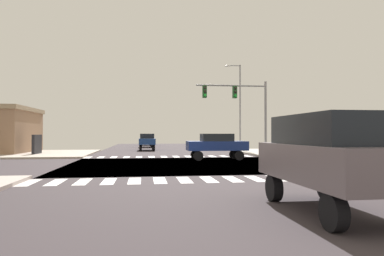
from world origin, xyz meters
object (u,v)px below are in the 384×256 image
sedan_farside_1 (146,138)px  sedan_crossing_2 (217,144)px  traffic_signal_mast (239,101)px  suv_outer_2 (329,154)px  sedan_trailing_5 (147,140)px  street_lamp (238,100)px  suv_nearside_1 (361,140)px  sedan_queued_3 (146,139)px

sedan_farside_1 → sedan_crossing_2: 31.79m
traffic_signal_mast → suv_outer_2: bearing=-99.5°
traffic_signal_mast → sedan_farside_1: traffic_signal_mast is taller
sedan_farside_1 → sedan_crossing_2: bearing=98.8°
sedan_crossing_2 → sedan_trailing_5: size_ratio=1.00×
street_lamp → sedan_farside_1: bearing=116.5°
sedan_farside_1 → suv_outer_2: size_ratio=0.93×
suv_nearside_1 → street_lamp: bearing=-151.8°
suv_nearside_1 → sedan_trailing_5: bearing=-133.5°
street_lamp → sedan_crossing_2: (-4.85, -11.92, -4.36)m
street_lamp → sedan_queued_3: 16.28m
suv_nearside_1 → suv_outer_2: bearing=-35.2°
traffic_signal_mast → street_lamp: (2.21, 8.29, 0.84)m
street_lamp → sedan_farside_1: size_ratio=2.17×
sedan_crossing_2 → suv_outer_2: bearing=-2.8°
sedan_farside_1 → traffic_signal_mast: bearing=105.1°
traffic_signal_mast → suv_nearside_1: size_ratio=1.37×
sedan_trailing_5 → suv_outer_2: 32.68m
suv_nearside_1 → suv_outer_2: same height
street_lamp → traffic_signal_mast: bearing=-105.0°
traffic_signal_mast → sedan_trailing_5: 14.29m
street_lamp → suv_outer_2: (-5.70, -29.07, -4.08)m
sedan_farside_1 → sedan_trailing_5: 16.13m
sedan_queued_3 → sedan_trailing_5: (0.00, -8.96, 0.00)m
sedan_trailing_5 → suv_outer_2: suv_outer_2 is taller
sedan_crossing_2 → sedan_trailing_5: bearing=-162.4°
suv_nearside_1 → sedan_queued_3: 29.10m
traffic_signal_mast → sedan_crossing_2: bearing=-126.0°
sedan_farside_1 → sedan_trailing_5: bearing=90.0°
suv_nearside_1 → sedan_farside_1: suv_nearside_1 is taller
street_lamp → sedan_crossing_2: bearing=-112.1°
sedan_farside_1 → sedan_crossing_2: (4.85, -31.41, 0.00)m
sedan_queued_3 → suv_nearside_1: bearing=123.6°
sedan_crossing_2 → traffic_signal_mast: bearing=144.0°
traffic_signal_mast → sedan_farside_1: size_ratio=1.46×
suv_outer_2 → sedan_farside_1: bearing=94.7°
traffic_signal_mast → sedan_crossing_2: (-2.64, -3.63, -3.52)m
traffic_signal_mast → suv_outer_2: traffic_signal_mast is taller
sedan_queued_3 → sedan_crossing_2: bearing=101.3°
street_lamp → sedan_queued_3: street_lamp is taller
sedan_queued_3 → suv_outer_2: suv_outer_2 is taller
traffic_signal_mast → suv_nearside_1: traffic_signal_mast is taller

